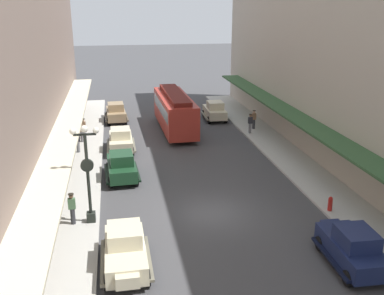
{
  "coord_description": "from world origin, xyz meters",
  "views": [
    {
      "loc": [
        -4.87,
        -21.24,
        10.97
      ],
      "look_at": [
        0.0,
        6.0,
        1.8
      ],
      "focal_mm": 41.23,
      "sensor_mm": 36.0,
      "label": 1
    }
  ],
  "objects_px": {
    "parked_car_2": "(116,112)",
    "streetcar": "(175,110)",
    "parked_car_4": "(121,165)",
    "parked_car_1": "(215,110)",
    "pedestrian_3": "(84,128)",
    "parked_car_3": "(125,249)",
    "parked_car_0": "(353,247)",
    "fire_hydrant": "(330,204)",
    "lamp_post_with_clock": "(87,170)",
    "pedestrian_1": "(82,132)",
    "pedestrian_2": "(250,123)",
    "pedestrian_0": "(78,141)",
    "pedestrian_5": "(254,119)",
    "pedestrian_4": "(72,208)",
    "parked_car_5": "(121,139)"
  },
  "relations": [
    {
      "from": "pedestrian_0",
      "to": "pedestrian_1",
      "type": "relative_size",
      "value": 1.0
    },
    {
      "from": "parked_car_2",
      "to": "pedestrian_3",
      "type": "xyz_separation_m",
      "value": [
        -2.71,
        -5.63,
        0.07
      ]
    },
    {
      "from": "pedestrian_0",
      "to": "lamp_post_with_clock",
      "type": "bearing_deg",
      "value": -83.19
    },
    {
      "from": "parked_car_2",
      "to": "pedestrian_3",
      "type": "height_order",
      "value": "parked_car_2"
    },
    {
      "from": "parked_car_1",
      "to": "pedestrian_5",
      "type": "distance_m",
      "value": 5.01
    },
    {
      "from": "fire_hydrant",
      "to": "pedestrian_4",
      "type": "height_order",
      "value": "pedestrian_4"
    },
    {
      "from": "parked_car_2",
      "to": "streetcar",
      "type": "relative_size",
      "value": 0.45
    },
    {
      "from": "parked_car_3",
      "to": "streetcar",
      "type": "relative_size",
      "value": 0.44
    },
    {
      "from": "parked_car_2",
      "to": "fire_hydrant",
      "type": "xyz_separation_m",
      "value": [
        11.17,
        -21.72,
        -0.38
      ]
    },
    {
      "from": "parked_car_5",
      "to": "streetcar",
      "type": "relative_size",
      "value": 0.44
    },
    {
      "from": "lamp_post_with_clock",
      "to": "fire_hydrant",
      "type": "distance_m",
      "value": 13.02
    },
    {
      "from": "parked_car_2",
      "to": "parked_car_0",
      "type": "bearing_deg",
      "value": -69.96
    },
    {
      "from": "parked_car_3",
      "to": "pedestrian_1",
      "type": "height_order",
      "value": "parked_car_3"
    },
    {
      "from": "lamp_post_with_clock",
      "to": "pedestrian_5",
      "type": "height_order",
      "value": "lamp_post_with_clock"
    },
    {
      "from": "pedestrian_1",
      "to": "pedestrian_5",
      "type": "distance_m",
      "value": 14.97
    },
    {
      "from": "parked_car_0",
      "to": "parked_car_3",
      "type": "xyz_separation_m",
      "value": [
        -9.66,
        1.56,
        0.0
      ]
    },
    {
      "from": "parked_car_0",
      "to": "streetcar",
      "type": "xyz_separation_m",
      "value": [
        -4.59,
        22.38,
        0.96
      ]
    },
    {
      "from": "fire_hydrant",
      "to": "pedestrian_2",
      "type": "relative_size",
      "value": 0.49
    },
    {
      "from": "pedestrian_1",
      "to": "pedestrian_2",
      "type": "relative_size",
      "value": 1.0
    },
    {
      "from": "parked_car_2",
      "to": "pedestrian_1",
      "type": "height_order",
      "value": "parked_car_2"
    },
    {
      "from": "parked_car_4",
      "to": "parked_car_0",
      "type": "bearing_deg",
      "value": -51.04
    },
    {
      "from": "parked_car_1",
      "to": "pedestrian_3",
      "type": "bearing_deg",
      "value": -159.34
    },
    {
      "from": "parked_car_0",
      "to": "pedestrian_3",
      "type": "distance_m",
      "value": 24.37
    },
    {
      "from": "parked_car_3",
      "to": "lamp_post_with_clock",
      "type": "bearing_deg",
      "value": 110.53
    },
    {
      "from": "pedestrian_5",
      "to": "streetcar",
      "type": "bearing_deg",
      "value": 171.25
    },
    {
      "from": "lamp_post_with_clock",
      "to": "streetcar",
      "type": "bearing_deg",
      "value": 67.89
    },
    {
      "from": "pedestrian_0",
      "to": "pedestrian_1",
      "type": "xyz_separation_m",
      "value": [
        0.13,
        2.62,
        0.0
      ]
    },
    {
      "from": "pedestrian_0",
      "to": "pedestrian_5",
      "type": "relative_size",
      "value": 1.0
    },
    {
      "from": "parked_car_2",
      "to": "streetcar",
      "type": "xyz_separation_m",
      "value": [
        5.12,
        -4.23,
        0.96
      ]
    },
    {
      "from": "parked_car_0",
      "to": "parked_car_5",
      "type": "distance_m",
      "value": 19.96
    },
    {
      "from": "fire_hydrant",
      "to": "pedestrian_3",
      "type": "relative_size",
      "value": 0.49
    },
    {
      "from": "parked_car_3",
      "to": "lamp_post_with_clock",
      "type": "height_order",
      "value": "lamp_post_with_clock"
    },
    {
      "from": "parked_car_1",
      "to": "lamp_post_with_clock",
      "type": "height_order",
      "value": "lamp_post_with_clock"
    },
    {
      "from": "pedestrian_0",
      "to": "pedestrian_2",
      "type": "xyz_separation_m",
      "value": [
        14.31,
        2.66,
        0.0
      ]
    },
    {
      "from": "lamp_post_with_clock",
      "to": "fire_hydrant",
      "type": "height_order",
      "value": "lamp_post_with_clock"
    },
    {
      "from": "lamp_post_with_clock",
      "to": "parked_car_3",
      "type": "bearing_deg",
      "value": -69.47
    },
    {
      "from": "pedestrian_0",
      "to": "parked_car_0",
      "type": "bearing_deg",
      "value": -53.95
    },
    {
      "from": "lamp_post_with_clock",
      "to": "pedestrian_3",
      "type": "relative_size",
      "value": 3.09
    },
    {
      "from": "streetcar",
      "to": "fire_hydrant",
      "type": "bearing_deg",
      "value": -70.91
    },
    {
      "from": "parked_car_5",
      "to": "pedestrian_2",
      "type": "distance_m",
      "value": 11.39
    },
    {
      "from": "parked_car_3",
      "to": "parked_car_4",
      "type": "relative_size",
      "value": 0.99
    },
    {
      "from": "streetcar",
      "to": "pedestrian_0",
      "type": "height_order",
      "value": "streetcar"
    },
    {
      "from": "parked_car_4",
      "to": "parked_car_1",
      "type": "bearing_deg",
      "value": 55.86
    },
    {
      "from": "parked_car_0",
      "to": "pedestrian_1",
      "type": "bearing_deg",
      "value": 122.05
    },
    {
      "from": "fire_hydrant",
      "to": "pedestrian_2",
      "type": "distance_m",
      "value": 15.17
    },
    {
      "from": "pedestrian_1",
      "to": "lamp_post_with_clock",
      "type": "bearing_deg",
      "value": -84.97
    },
    {
      "from": "streetcar",
      "to": "pedestrian_1",
      "type": "relative_size",
      "value": 5.78
    },
    {
      "from": "parked_car_2",
      "to": "parked_car_4",
      "type": "bearing_deg",
      "value": -89.42
    },
    {
      "from": "parked_car_1",
      "to": "parked_car_4",
      "type": "bearing_deg",
      "value": -124.14
    },
    {
      "from": "lamp_post_with_clock",
      "to": "pedestrian_2",
      "type": "relative_size",
      "value": 3.09
    }
  ]
}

